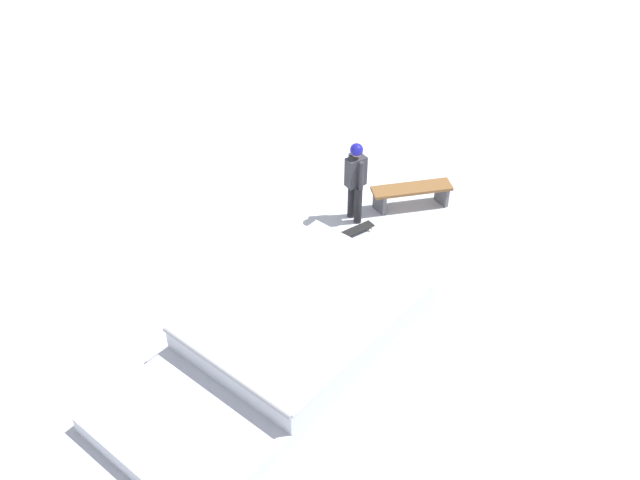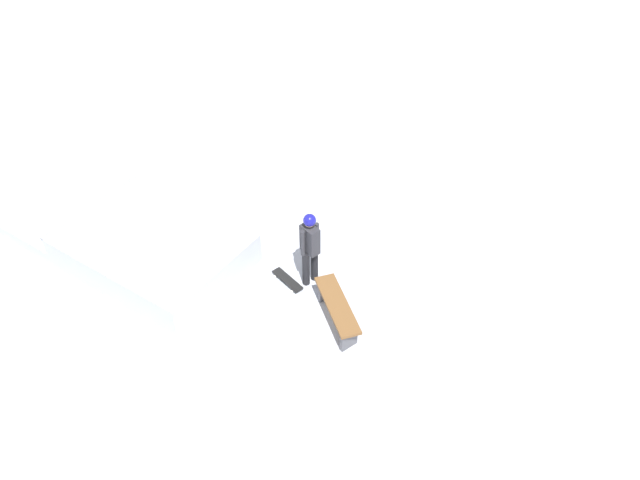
{
  "view_description": "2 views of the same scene",
  "coord_description": "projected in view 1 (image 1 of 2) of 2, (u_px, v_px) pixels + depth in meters",
  "views": [
    {
      "loc": [
        4.68,
        7.78,
        8.99
      ],
      "look_at": [
        -0.57,
        -0.71,
        0.9
      ],
      "focal_mm": 42.06,
      "sensor_mm": 36.0,
      "label": 1
    },
    {
      "loc": [
        -9.66,
        3.79,
        9.4
      ],
      "look_at": [
        -2.1,
        -2.09,
        1.0
      ],
      "focal_mm": 36.61,
      "sensor_mm": 36.0,
      "label": 2
    }
  ],
  "objects": [
    {
      "name": "ground_plane",
      "position": [
        313.0,
        314.0,
        12.72
      ],
      "size": [
        60.0,
        60.0,
        0.0
      ],
      "primitive_type": "plane",
      "color": "#B2B7C1"
    },
    {
      "name": "skate_ramp",
      "position": [
        286.0,
        338.0,
        11.86
      ],
      "size": [
        5.94,
        4.16,
        0.74
      ],
      "rotation": [
        0.0,
        0.0,
        0.32
      ],
      "color": "silver",
      "rests_on": "ground"
    },
    {
      "name": "skater",
      "position": [
        356.0,
        176.0,
        14.17
      ],
      "size": [
        0.39,
        0.44,
        1.73
      ],
      "rotation": [
        0.0,
        0.0,
        3.18
      ],
      "color": "black",
      "rests_on": "ground"
    },
    {
      "name": "skateboard",
      "position": [
        355.0,
        230.0,
        14.39
      ],
      "size": [
        0.81,
        0.29,
        0.09
      ],
      "rotation": [
        0.0,
        0.0,
        3.18
      ],
      "color": "black",
      "rests_on": "ground"
    },
    {
      "name": "park_bench",
      "position": [
        411.0,
        192.0,
        14.88
      ],
      "size": [
        1.64,
        0.93,
        0.48
      ],
      "rotation": [
        0.0,
        0.0,
        5.93
      ],
      "color": "brown",
      "rests_on": "ground"
    }
  ]
}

